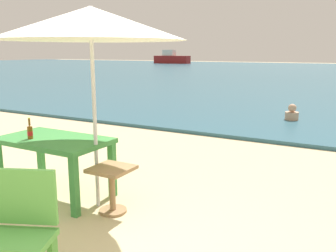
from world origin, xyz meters
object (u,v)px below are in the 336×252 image
Objects in this scene: patio_umbrella at (91,24)px; swimmer_person at (292,114)px; picnic_table_green at (54,147)px; boat_fishing_trawler at (172,58)px; side_table_wood at (112,183)px; beer_bottle_amber at (30,131)px.

patio_umbrella reaches higher than swimmer_person.
picnic_table_green is 0.27× the size of boat_fishing_trawler.
side_table_wood is at bearing -62.31° from boat_fishing_trawler.
beer_bottle_amber reaches higher than swimmer_person.
beer_bottle_amber is 49.00m from boat_fishing_trawler.
beer_bottle_amber is 6.97m from swimmer_person.
boat_fishing_trawler reaches higher than picnic_table_green.
side_table_wood is 6.60m from swimmer_person.
beer_bottle_amber is 0.49× the size of side_table_wood.
picnic_table_green reaches higher than swimmer_person.
side_table_wood is at bearing -11.33° from patio_umbrella.
side_table_wood reaches higher than swimmer_person.
patio_umbrella is 4.26× the size of side_table_wood.
picnic_table_green is 2.59× the size of side_table_wood.
boat_fishing_trawler is (-22.70, 43.71, -1.35)m from patio_umbrella.
boat_fishing_trawler is (-22.03, 43.71, 0.12)m from picnic_table_green.
beer_bottle_amber is (-0.22, -0.17, 0.20)m from picnic_table_green.
patio_umbrella is 0.44× the size of boat_fishing_trawler.
swimmer_person is at bearing -57.47° from boat_fishing_trawler.
picnic_table_green is at bearing 37.13° from beer_bottle_amber.
swimmer_person is (1.70, 6.51, -0.41)m from picnic_table_green.
swimmer_person is at bearing 74.00° from beer_bottle_amber.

